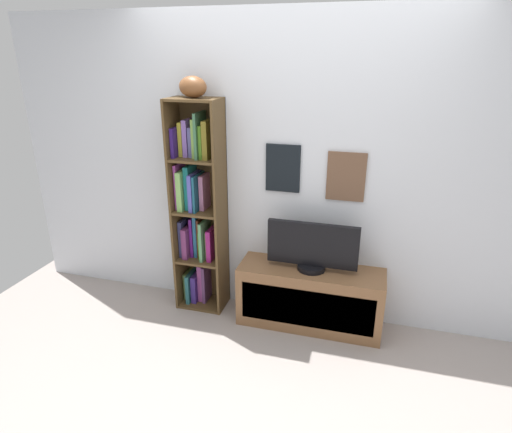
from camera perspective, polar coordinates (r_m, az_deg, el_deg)
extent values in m
cube|color=gray|center=(3.05, -0.81, -23.09)|extent=(5.20, 5.20, 0.04)
cube|color=silver|center=(3.41, 4.55, 5.69)|extent=(4.80, 0.06, 2.41)
cube|color=black|center=(3.37, 3.59, 6.39)|extent=(0.27, 0.02, 0.37)
cube|color=tan|center=(3.36, 3.57, 6.37)|extent=(0.22, 0.01, 0.32)
cube|color=brown|center=(3.31, 11.85, 5.18)|extent=(0.29, 0.02, 0.37)
cube|color=#A88078|center=(3.31, 11.84, 5.15)|extent=(0.24, 0.01, 0.32)
cube|color=#513B20|center=(3.64, -10.37, 1.17)|extent=(0.02, 0.28, 1.78)
cube|color=#513B20|center=(3.49, -4.65, 0.59)|extent=(0.02, 0.28, 1.78)
cube|color=#513B20|center=(3.67, -6.75, 1.58)|extent=(0.41, 0.01, 1.78)
cube|color=#513B20|center=(3.94, -6.95, -11.22)|extent=(0.37, 0.27, 0.02)
cube|color=#513B20|center=(3.73, -7.24, -5.55)|extent=(0.37, 0.27, 0.02)
cube|color=#513B20|center=(3.56, -7.56, 0.74)|extent=(0.37, 0.27, 0.02)
cube|color=#513B20|center=(3.44, -7.91, 7.57)|extent=(0.37, 0.27, 0.02)
cube|color=#513B20|center=(3.36, -8.30, 15.13)|extent=(0.37, 0.27, 0.02)
cube|color=#5A7A3D|center=(3.97, -8.86, -8.81)|extent=(0.04, 0.15, 0.25)
cube|color=#22585D|center=(3.93, -8.50, -9.01)|extent=(0.03, 0.22, 0.27)
cube|color=navy|center=(3.92, -7.80, -9.10)|extent=(0.04, 0.19, 0.25)
cube|color=#8F3F82|center=(3.90, -7.08, -8.47)|extent=(0.04, 0.15, 0.34)
cube|color=#56325D|center=(3.88, -6.57, -8.63)|extent=(0.03, 0.16, 0.34)
cube|color=navy|center=(3.75, -9.44, -2.63)|extent=(0.03, 0.19, 0.32)
cube|color=#682C5C|center=(3.73, -8.88, -3.17)|extent=(0.04, 0.22, 0.27)
cube|color=#5A1878|center=(3.73, -8.17, -2.54)|extent=(0.03, 0.16, 0.35)
cube|color=#245F87|center=(3.71, -7.71, -2.32)|extent=(0.03, 0.15, 0.38)
cube|color=#572718|center=(3.71, -7.29, -2.66)|extent=(0.02, 0.15, 0.34)
cube|color=#227011|center=(3.71, -7.02, -3.48)|extent=(0.02, 0.18, 0.24)
cube|color=#53905F|center=(3.66, -6.77, -2.97)|extent=(0.03, 0.22, 0.34)
cube|color=olive|center=(3.69, -6.18, -3.54)|extent=(0.02, 0.17, 0.24)
cube|color=#891C66|center=(3.66, -5.80, -3.50)|extent=(0.04, 0.21, 0.27)
cube|color=#B148B5|center=(3.59, -9.98, 4.09)|extent=(0.02, 0.20, 0.37)
cube|color=#82BD63|center=(3.57, -9.49, 3.61)|extent=(0.04, 0.23, 0.32)
cube|color=#177273|center=(3.56, -8.64, 3.93)|extent=(0.04, 0.19, 0.36)
cube|color=#4C4EAD|center=(3.54, -8.10, 3.37)|extent=(0.03, 0.23, 0.31)
cube|color=navy|center=(3.52, -7.59, 3.25)|extent=(0.02, 0.23, 0.30)
cube|color=#B36D97|center=(3.54, -6.83, 3.29)|extent=(0.04, 0.16, 0.29)
cube|color=navy|center=(3.50, -10.36, 9.77)|extent=(0.03, 0.22, 0.23)
cube|color=#ACA22E|center=(3.51, -9.59, 10.15)|extent=(0.03, 0.14, 0.27)
cube|color=#8562B8|center=(3.49, -8.98, 10.28)|extent=(0.04, 0.15, 0.29)
cube|color=#5A5998|center=(3.47, -8.24, 9.81)|extent=(0.04, 0.15, 0.23)
cube|color=#82AE4B|center=(3.44, -7.75, 10.31)|extent=(0.04, 0.18, 0.30)
cube|color=#3A6746|center=(3.40, -7.39, 10.66)|extent=(0.02, 0.22, 0.35)
cube|color=#497D1F|center=(3.41, -6.85, 9.90)|extent=(0.03, 0.20, 0.26)
cube|color=olive|center=(3.39, -6.25, 10.17)|extent=(0.04, 0.21, 0.29)
ellipsoid|color=brown|center=(3.35, -8.38, 16.65)|extent=(0.30, 0.26, 0.16)
cube|color=brown|center=(3.56, 7.15, -10.52)|extent=(1.15, 0.36, 0.50)
cube|color=brown|center=(3.41, 6.67, -12.02)|extent=(1.03, 0.01, 0.32)
cylinder|color=black|center=(3.43, 7.36, -6.65)|extent=(0.22, 0.22, 0.04)
cube|color=black|center=(3.34, 7.51, -3.69)|extent=(0.70, 0.04, 0.35)
cube|color=white|center=(3.33, 7.47, -3.78)|extent=(0.66, 0.01, 0.31)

